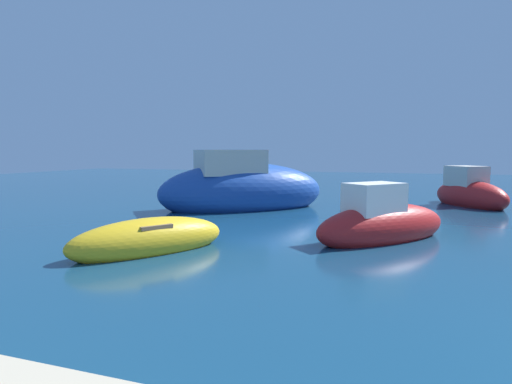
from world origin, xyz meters
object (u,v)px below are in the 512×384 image
object	(u,v)px
moored_boat_7	(470,194)
moored_boat_5	(150,240)
moored_boat_0	(382,223)
moored_boat_3	(242,189)

from	to	relation	value
moored_boat_7	moored_boat_5	bearing A→B (deg)	-68.18
moored_boat_0	moored_boat_3	distance (m)	6.84
moored_boat_3	moored_boat_0	bearing A→B (deg)	-78.43
moored_boat_0	moored_boat_3	world-z (taller)	moored_boat_3
moored_boat_3	moored_boat_7	size ratio (longest dim) A/B	1.73
moored_boat_5	moored_boat_7	xyz separation A→B (m)	(7.76, 10.99, 0.21)
moored_boat_3	moored_boat_7	distance (m)	9.17
moored_boat_0	moored_boat_5	world-z (taller)	moored_boat_0
moored_boat_7	moored_boat_0	bearing A→B (deg)	-53.70
moored_boat_0	moored_boat_5	xyz separation A→B (m)	(-4.71, -2.94, -0.14)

